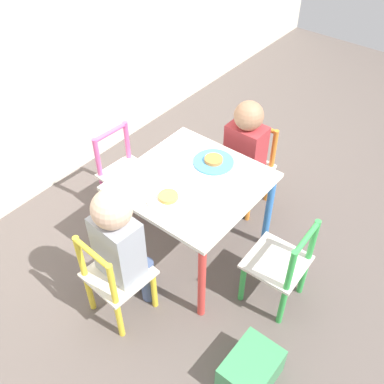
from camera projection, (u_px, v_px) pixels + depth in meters
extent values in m
plane|color=#5B514C|center=(192.00, 249.00, 2.44)|extent=(6.00, 6.00, 0.00)
cube|color=silver|center=(192.00, 182.00, 2.11)|extent=(0.63, 0.63, 0.02)
cylinder|color=#DB3D38|center=(202.00, 282.00, 1.99)|extent=(0.04, 0.04, 0.48)
cylinder|color=#387AD1|center=(268.00, 213.00, 2.31)|extent=(0.04, 0.04, 0.48)
cylinder|color=#8E51BC|center=(114.00, 225.00, 2.25)|extent=(0.04, 0.04, 0.48)
cylinder|color=teal|center=(184.00, 169.00, 2.57)|extent=(0.04, 0.04, 0.48)
cube|color=silver|center=(245.00, 169.00, 2.55)|extent=(0.26, 0.26, 0.02)
cylinder|color=orange|center=(218.00, 188.00, 2.62)|extent=(0.03, 0.03, 0.25)
cylinder|color=orange|center=(249.00, 203.00, 2.52)|extent=(0.03, 0.03, 0.25)
cylinder|color=orange|center=(239.00, 170.00, 2.74)|extent=(0.03, 0.03, 0.25)
cylinder|color=orange|center=(268.00, 184.00, 2.65)|extent=(0.03, 0.03, 0.25)
cylinder|color=orange|center=(242.00, 136.00, 2.57)|extent=(0.03, 0.03, 0.26)
cylinder|color=orange|center=(274.00, 150.00, 2.48)|extent=(0.03, 0.03, 0.26)
cylinder|color=orange|center=(260.00, 126.00, 2.45)|extent=(0.02, 0.21, 0.02)
cube|color=silver|center=(119.00, 273.00, 2.00)|extent=(0.28, 0.28, 0.02)
cylinder|color=yellow|center=(154.00, 290.00, 2.10)|extent=(0.03, 0.03, 0.25)
cylinder|color=yellow|center=(124.00, 265.00, 2.20)|extent=(0.03, 0.03, 0.25)
cylinder|color=yellow|center=(119.00, 319.00, 1.98)|extent=(0.03, 0.03, 0.25)
cylinder|color=yellow|center=(90.00, 292.00, 2.09)|extent=(0.03, 0.03, 0.25)
cylinder|color=yellow|center=(113.00, 285.00, 1.81)|extent=(0.03, 0.03, 0.26)
cylinder|color=yellow|center=(80.00, 258.00, 1.92)|extent=(0.03, 0.03, 0.26)
cylinder|color=yellow|center=(92.00, 253.00, 1.79)|extent=(0.04, 0.21, 0.02)
cube|color=silver|center=(128.00, 175.00, 2.51)|extent=(0.27, 0.27, 0.02)
cylinder|color=#E5599E|center=(129.00, 210.00, 2.48)|extent=(0.03, 0.03, 0.25)
cylinder|color=#E5599E|center=(156.00, 191.00, 2.60)|extent=(0.03, 0.03, 0.25)
cylinder|color=#E5599E|center=(104.00, 193.00, 2.59)|extent=(0.03, 0.03, 0.25)
cylinder|color=#E5599E|center=(131.00, 175.00, 2.71)|extent=(0.03, 0.03, 0.25)
cylinder|color=#E5599E|center=(98.00, 159.00, 2.42)|extent=(0.03, 0.03, 0.26)
cylinder|color=#E5599E|center=(127.00, 141.00, 2.53)|extent=(0.03, 0.03, 0.26)
cylinder|color=#E5599E|center=(110.00, 132.00, 2.40)|extent=(0.21, 0.04, 0.02)
cube|color=silver|center=(277.00, 262.00, 2.05)|extent=(0.27, 0.27, 0.02)
cylinder|color=green|center=(265.00, 255.00, 2.25)|extent=(0.03, 0.03, 0.25)
cylinder|color=green|center=(242.00, 283.00, 2.13)|extent=(0.03, 0.03, 0.25)
cylinder|color=green|center=(303.00, 276.00, 2.16)|extent=(0.03, 0.03, 0.25)
cylinder|color=green|center=(282.00, 306.00, 2.03)|extent=(0.03, 0.03, 0.25)
cylinder|color=green|center=(313.00, 241.00, 1.99)|extent=(0.03, 0.03, 0.26)
cylinder|color=green|center=(290.00, 272.00, 1.86)|extent=(0.03, 0.03, 0.26)
cylinder|color=green|center=(307.00, 238.00, 1.85)|extent=(0.21, 0.03, 0.02)
cylinder|color=#4C608E|center=(225.00, 192.00, 2.58)|extent=(0.07, 0.07, 0.26)
cylinder|color=#4C608E|center=(239.00, 200.00, 2.54)|extent=(0.07, 0.07, 0.26)
cube|color=#B23338|center=(245.00, 149.00, 2.43)|extent=(0.14, 0.20, 0.29)
sphere|color=#A37556|center=(249.00, 116.00, 2.29)|extent=(0.16, 0.16, 0.16)
cylinder|color=#4C608E|center=(148.00, 280.00, 2.13)|extent=(0.07, 0.07, 0.26)
cylinder|color=#4C608E|center=(134.00, 269.00, 2.18)|extent=(0.07, 0.07, 0.26)
cube|color=#999EA8|center=(118.00, 247.00, 1.90)|extent=(0.15, 0.21, 0.31)
sphere|color=#DBB293|center=(112.00, 209.00, 1.75)|extent=(0.17, 0.17, 0.17)
cylinder|color=#4C9EE0|center=(214.00, 162.00, 2.20)|extent=(0.20, 0.20, 0.01)
cylinder|color=#D6843D|center=(214.00, 160.00, 2.19)|extent=(0.09, 0.09, 0.02)
cylinder|color=white|center=(168.00, 199.00, 2.00)|extent=(0.20, 0.20, 0.01)
cylinder|color=gold|center=(168.00, 197.00, 1.99)|extent=(0.09, 0.09, 0.02)
cube|color=#3D8E56|center=(251.00, 370.00, 1.86)|extent=(0.25, 0.19, 0.16)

